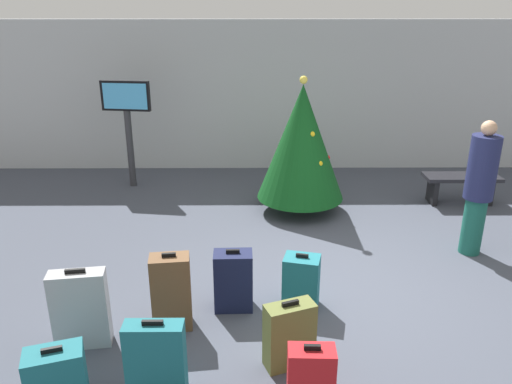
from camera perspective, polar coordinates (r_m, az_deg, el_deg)
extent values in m
plane|color=#424754|center=(5.98, 9.21, -10.87)|extent=(16.00, 16.00, 0.00)
cube|color=#B7BCC1|center=(9.95, 5.32, 10.84)|extent=(16.00, 0.20, 2.87)
cylinder|color=#4C3319|center=(7.99, 5.01, -1.34)|extent=(0.12, 0.12, 0.25)
cone|color=#0F4719|center=(7.68, 5.24, 5.67)|extent=(1.35, 1.35, 1.77)
sphere|color=#F2D84C|center=(7.49, 5.47, 12.67)|extent=(0.12, 0.12, 0.12)
sphere|color=yellow|center=(7.44, 6.47, 6.60)|extent=(0.08, 0.08, 0.08)
sphere|color=yellow|center=(7.47, 7.35, 3.25)|extent=(0.08, 0.08, 0.08)
sphere|color=silver|center=(7.74, 5.75, 8.94)|extent=(0.08, 0.08, 0.08)
sphere|color=red|center=(7.80, 8.19, 3.91)|extent=(0.08, 0.08, 0.08)
cylinder|color=#333338|center=(9.22, -14.20, 4.80)|extent=(0.12, 0.12, 1.38)
cube|color=black|center=(9.02, -14.72, 10.60)|extent=(0.87, 0.20, 0.52)
cube|color=#4CB2F2|center=(8.98, -14.79, 10.55)|extent=(0.77, 0.12, 0.44)
cube|color=black|center=(8.86, 22.51, 1.59)|extent=(1.22, 0.44, 0.06)
cube|color=black|center=(8.77, 19.56, 0.13)|extent=(0.08, 0.35, 0.42)
cube|color=black|center=(9.12, 24.95, 0.14)|extent=(0.08, 0.35, 0.42)
cylinder|color=#19594C|center=(7.13, 23.57, -3.55)|extent=(0.27, 0.27, 0.77)
cylinder|color=#1E234C|center=(6.87, 24.51, 2.56)|extent=(0.46, 0.46, 0.82)
sphere|color=tan|center=(6.75, 25.13, 6.64)|extent=(0.19, 0.19, 0.19)
cube|color=#9EA0A5|center=(5.12, -19.46, -12.55)|extent=(0.54, 0.26, 0.78)
cube|color=black|center=(4.91, -20.02, -8.49)|extent=(0.18, 0.05, 0.04)
cube|color=#141938|center=(5.41, -2.61, -10.12)|extent=(0.42, 0.27, 0.66)
cube|color=black|center=(5.24, -2.67, -6.81)|extent=(0.14, 0.03, 0.04)
cube|color=brown|center=(5.15, -9.67, -11.26)|extent=(0.41, 0.28, 0.80)
cube|color=black|center=(4.94, -9.96, -7.12)|extent=(0.14, 0.05, 0.04)
cube|color=#59602D|center=(4.66, 3.85, -16.04)|extent=(0.49, 0.35, 0.63)
cube|color=black|center=(4.47, 3.95, -12.60)|extent=(0.16, 0.08, 0.04)
cube|color=black|center=(3.86, 6.47, -17.26)|extent=(0.13, 0.03, 0.04)
cube|color=#19606B|center=(4.60, -21.88, -19.17)|extent=(0.52, 0.40, 0.52)
cube|color=black|center=(4.43, -22.36, -16.37)|extent=(0.16, 0.08, 0.04)
cube|color=#19606B|center=(4.43, -11.42, -18.26)|extent=(0.49, 0.19, 0.68)
cube|color=black|center=(4.22, -11.77, -14.43)|extent=(0.17, 0.03, 0.04)
cube|color=#19606B|center=(5.47, 5.20, -10.24)|extent=(0.43, 0.36, 0.60)
cube|color=black|center=(5.31, 5.31, -7.29)|extent=(0.14, 0.06, 0.04)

